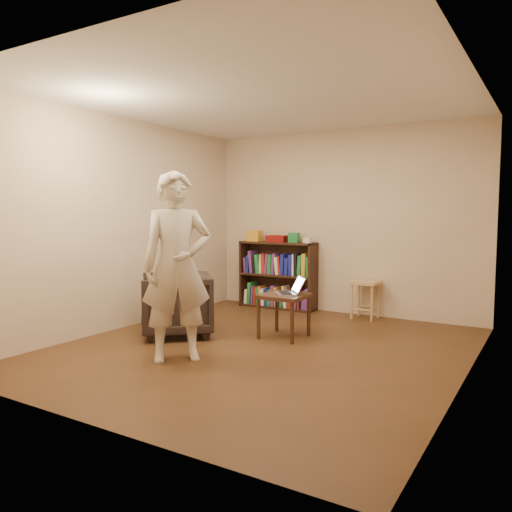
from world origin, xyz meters
The scene contains 15 objects.
floor centered at (0.00, 0.00, 0.00)m, with size 4.50×4.50×0.00m, color #422A15.
ceiling centered at (0.00, 0.00, 2.60)m, with size 4.50×4.50×0.00m, color silver.
wall_back centered at (0.00, 2.25, 1.30)m, with size 4.00×4.00×0.00m, color beige.
wall_left centered at (-2.00, 0.00, 1.30)m, with size 4.50×4.50×0.00m, color beige.
wall_right centered at (2.00, 0.00, 1.30)m, with size 4.50×4.50×0.00m, color beige.
bookshelf centered at (-0.96, 2.09, 0.44)m, with size 1.20×0.30×1.00m.
box_yellow centered at (-1.35, 2.06, 1.08)m, with size 0.20×0.15×0.16m, color gold.
red_cloth centered at (-0.96, 2.07, 1.05)m, with size 0.29×0.22×0.10m, color maroon.
box_green centered at (-0.69, 2.09, 1.07)m, with size 0.14×0.14×0.14m, color #217F39.
box_white centered at (-0.47, 2.08, 1.04)m, with size 0.10×0.10×0.08m, color white.
stool centered at (0.43, 2.03, 0.41)m, with size 0.35×0.35×0.51m.
armchair centered at (-1.17, -0.01, 0.37)m, with size 0.78×0.81×0.73m, color #2E231F.
side_table centered at (-0.03, 0.54, 0.42)m, with size 0.49×0.49×0.51m.
laptop centered at (0.04, 0.58, 0.56)m, with size 0.43×0.43×0.21m.
person centered at (-0.51, -0.76, 0.92)m, with size 0.67×0.44×1.84m, color beige.
Camera 1 is at (2.63, -4.47, 1.44)m, focal length 35.00 mm.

